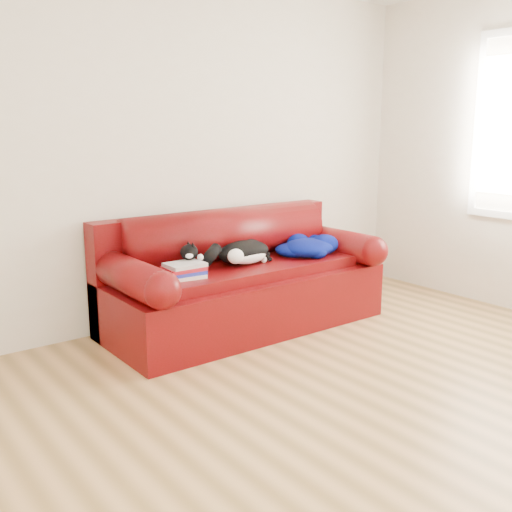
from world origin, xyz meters
The scene contains 7 objects.
ground centered at (0.00, 0.00, 0.00)m, with size 4.50×4.50×0.00m, color olive.
room_shell centered at (0.12, 0.02, 1.67)m, with size 4.52×4.02×2.61m.
sofa_base centered at (0.22, 1.49, 0.24)m, with size 2.10×0.90×0.50m.
sofa_back centered at (0.22, 1.74, 0.54)m, with size 2.10×1.01×0.88m.
book_stack centered at (-0.37, 1.38, 0.55)m, with size 0.30×0.25×0.10m.
cat centered at (0.19, 1.45, 0.58)m, with size 0.61×0.39×0.22m.
blanket centered at (0.78, 1.41, 0.57)m, with size 0.58×0.47×0.16m.
Camera 1 is at (-2.35, -2.03, 1.52)m, focal length 42.00 mm.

